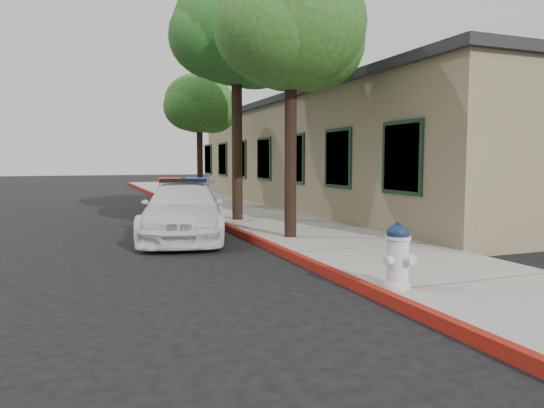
{
  "coord_description": "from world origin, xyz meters",
  "views": [
    {
      "loc": [
        -3.7,
        -8.59,
        1.88
      ],
      "look_at": [
        0.38,
        1.92,
        0.91
      ],
      "focal_mm": 33.27,
      "sensor_mm": 36.0,
      "label": 1
    }
  ],
  "objects_px": {
    "street_tree_mid": "(237,36)",
    "street_tree_far": "(200,106)",
    "street_tree_near": "(292,32)",
    "clapboard_building": "(355,154)",
    "police_car": "(184,211)",
    "fire_hydrant": "(398,255)"
  },
  "relations": [
    {
      "from": "street_tree_mid",
      "to": "street_tree_far",
      "type": "distance_m",
      "value": 5.22
    },
    {
      "from": "street_tree_far",
      "to": "street_tree_near",
      "type": "bearing_deg",
      "value": -89.78
    },
    {
      "from": "clapboard_building",
      "to": "police_car",
      "type": "relative_size",
      "value": 4.21
    },
    {
      "from": "police_car",
      "to": "fire_hydrant",
      "type": "bearing_deg",
      "value": -61.18
    },
    {
      "from": "fire_hydrant",
      "to": "street_tree_near",
      "type": "bearing_deg",
      "value": 67.12
    },
    {
      "from": "fire_hydrant",
      "to": "street_tree_far",
      "type": "bearing_deg",
      "value": 70.89
    },
    {
      "from": "police_car",
      "to": "street_tree_near",
      "type": "height_order",
      "value": "street_tree_near"
    },
    {
      "from": "fire_hydrant",
      "to": "police_car",
      "type": "bearing_deg",
      "value": 87.42
    },
    {
      "from": "police_car",
      "to": "street_tree_far",
      "type": "relative_size",
      "value": 0.98
    },
    {
      "from": "street_tree_far",
      "to": "clapboard_building",
      "type": "bearing_deg",
      "value": -15.23
    },
    {
      "from": "clapboard_building",
      "to": "street_tree_far",
      "type": "distance_m",
      "value": 6.39
    },
    {
      "from": "fire_hydrant",
      "to": "street_tree_far",
      "type": "relative_size",
      "value": 0.18
    },
    {
      "from": "clapboard_building",
      "to": "street_tree_far",
      "type": "relative_size",
      "value": 4.12
    },
    {
      "from": "clapboard_building",
      "to": "police_car",
      "type": "xyz_separation_m",
      "value": [
        -8.0,
        -5.55,
        -1.45
      ]
    },
    {
      "from": "police_car",
      "to": "street_tree_mid",
      "type": "xyz_separation_m",
      "value": [
        2.04,
        2.15,
        4.77
      ]
    },
    {
      "from": "clapboard_building",
      "to": "street_tree_far",
      "type": "bearing_deg",
      "value": 164.77
    },
    {
      "from": "fire_hydrant",
      "to": "street_tree_far",
      "type": "distance_m",
      "value": 13.93
    },
    {
      "from": "street_tree_far",
      "to": "police_car",
      "type": "bearing_deg",
      "value": -106.37
    },
    {
      "from": "fire_hydrant",
      "to": "street_tree_far",
      "type": "height_order",
      "value": "street_tree_far"
    },
    {
      "from": "clapboard_building",
      "to": "street_tree_near",
      "type": "bearing_deg",
      "value": -129.47
    },
    {
      "from": "clapboard_building",
      "to": "street_tree_near",
      "type": "xyz_separation_m",
      "value": [
        -5.87,
        -7.13,
        2.59
      ]
    },
    {
      "from": "clapboard_building",
      "to": "street_tree_mid",
      "type": "height_order",
      "value": "street_tree_mid"
    }
  ]
}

